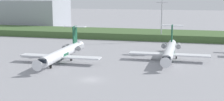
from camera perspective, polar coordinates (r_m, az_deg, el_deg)
The scene contains 6 objects.
ground_plane at distance 100.74m, azimuth 1.27°, elevation -0.72°, with size 500.00×500.00×0.00m, color #939399.
grass_berm at distance 138.08m, azimuth 4.69°, elevation 2.86°, with size 320.00×20.00×2.69m, color #426033.
regional_jet_second at distance 90.95m, azimuth -8.77°, elevation -0.43°, with size 22.81×31.00×9.00m.
regional_jet_third at distance 94.39m, azimuth 10.14°, elevation -0.07°, with size 22.81×31.00×9.00m.
antenna_mast at distance 128.49m, azimuth 8.78°, elevation 5.92°, with size 4.40×0.50×23.18m.
distant_hangar at distance 186.73m, azimuth -17.49°, elevation 6.29°, with size 60.87×25.12×14.96m, color #9EA3AD.
Camera 1 is at (20.91, -66.59, 19.55)m, focal length 51.70 mm.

